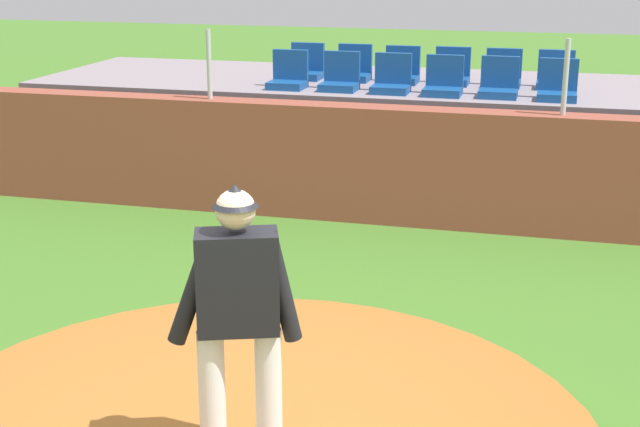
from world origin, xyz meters
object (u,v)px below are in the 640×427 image
at_px(stadium_chair_0, 289,76).
at_px(stadium_chair_3, 444,83).
at_px(stadium_chair_1, 340,78).
at_px(stadium_chair_8, 402,71).
at_px(stadium_chair_5, 557,87).
at_px(stadium_chair_9, 452,73).
at_px(stadium_chair_2, 392,80).
at_px(stadium_chair_10, 503,75).
at_px(stadium_chair_11, 555,76).
at_px(stadium_chair_7, 354,69).
at_px(pitcher, 238,305).
at_px(stadium_chair_6, 306,68).

xyz_separation_m(stadium_chair_0, stadium_chair_3, (2.09, -0.04, 0.00)).
bearing_deg(stadium_chair_1, stadium_chair_8, -128.63).
distance_m(stadium_chair_5, stadium_chair_9, 1.71).
bearing_deg(stadium_chair_1, stadium_chair_2, 178.39).
relative_size(stadium_chair_1, stadium_chair_3, 1.00).
relative_size(stadium_chair_0, stadium_chair_2, 1.00).
relative_size(stadium_chair_2, stadium_chair_10, 1.00).
bearing_deg(stadium_chair_9, stadium_chair_11, 179.72).
relative_size(stadium_chair_5, stadium_chair_7, 1.00).
height_order(stadium_chair_1, stadium_chair_11, same).
relative_size(stadium_chair_8, stadium_chair_9, 1.00).
bearing_deg(stadium_chair_9, stadium_chair_8, 3.95).
height_order(pitcher, stadium_chair_8, pitcher).
bearing_deg(stadium_chair_10, stadium_chair_8, 1.35).
bearing_deg(stadium_chair_8, stadium_chair_9, -176.05).
distance_m(stadium_chair_7, stadium_chair_11, 2.78).
xyz_separation_m(stadium_chair_5, stadium_chair_11, (-0.04, 0.93, 0.00)).
distance_m(stadium_chair_0, stadium_chair_9, 2.27).
bearing_deg(stadium_chair_2, stadium_chair_5, 179.24).
bearing_deg(stadium_chair_9, stadium_chair_1, 33.10).
bearing_deg(stadium_chair_11, stadium_chair_5, 92.36).
bearing_deg(pitcher, stadium_chair_1, 78.54).
height_order(stadium_chair_10, stadium_chair_11, same).
height_order(stadium_chair_0, stadium_chair_1, same).
height_order(stadium_chair_7, stadium_chair_9, same).
height_order(stadium_chair_0, stadium_chair_2, same).
relative_size(stadium_chair_1, stadium_chair_8, 1.00).
distance_m(stadium_chair_2, stadium_chair_6, 1.67).
height_order(stadium_chair_9, stadium_chair_10, same).
xyz_separation_m(stadium_chair_2, stadium_chair_8, (-0.02, 0.86, 0.00)).
xyz_separation_m(stadium_chair_3, stadium_chair_10, (0.69, 0.93, 0.00)).
bearing_deg(stadium_chair_5, stadium_chair_8, -22.80).
xyz_separation_m(stadium_chair_9, stadium_chair_11, (1.39, -0.01, 0.00)).
bearing_deg(stadium_chair_8, stadium_chair_6, -1.38).
height_order(stadium_chair_1, stadium_chair_2, same).
xyz_separation_m(stadium_chair_1, stadium_chair_9, (1.37, 0.89, 0.00)).
relative_size(stadium_chair_1, stadium_chair_10, 1.00).
relative_size(stadium_chair_0, stadium_chair_5, 1.00).
xyz_separation_m(pitcher, stadium_chair_2, (-0.41, 7.11, 0.26)).
bearing_deg(pitcher, stadium_chair_5, 56.28).
distance_m(stadium_chair_8, stadium_chair_11, 2.08).
height_order(stadium_chair_1, stadium_chair_8, same).
relative_size(stadium_chair_2, stadium_chair_3, 1.00).
bearing_deg(stadium_chair_6, stadium_chair_8, 178.62).
relative_size(stadium_chair_7, stadium_chair_10, 1.00).
bearing_deg(stadium_chair_10, stadium_chair_1, 23.02).
bearing_deg(stadium_chair_7, stadium_chair_2, 128.17).
relative_size(pitcher, stadium_chair_7, 3.43).
height_order(stadium_chair_2, stadium_chair_5, same).
xyz_separation_m(stadium_chair_0, stadium_chair_11, (3.47, 0.90, 0.00)).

